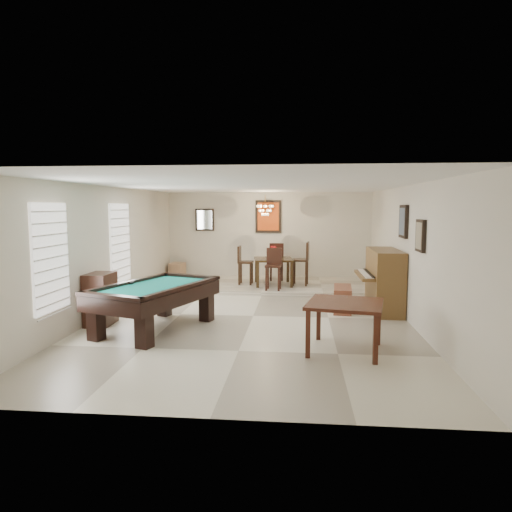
% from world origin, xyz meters
% --- Properties ---
extents(ground_plane, '(6.00, 9.00, 0.02)m').
position_xyz_m(ground_plane, '(0.00, 0.00, -0.01)').
color(ground_plane, beige).
extents(wall_back, '(6.00, 0.04, 2.60)m').
position_xyz_m(wall_back, '(0.00, 4.50, 1.30)').
color(wall_back, silver).
rests_on(wall_back, ground_plane).
extents(wall_front, '(6.00, 0.04, 2.60)m').
position_xyz_m(wall_front, '(0.00, -4.50, 1.30)').
color(wall_front, silver).
rests_on(wall_front, ground_plane).
extents(wall_left, '(0.04, 9.00, 2.60)m').
position_xyz_m(wall_left, '(-3.00, 0.00, 1.30)').
color(wall_left, silver).
rests_on(wall_left, ground_plane).
extents(wall_right, '(0.04, 9.00, 2.60)m').
position_xyz_m(wall_right, '(3.00, 0.00, 1.30)').
color(wall_right, silver).
rests_on(wall_right, ground_plane).
extents(ceiling, '(6.00, 9.00, 0.04)m').
position_xyz_m(ceiling, '(0.00, 0.00, 2.60)').
color(ceiling, white).
rests_on(ceiling, wall_back).
extents(dining_step, '(6.00, 2.50, 0.12)m').
position_xyz_m(dining_step, '(0.00, 3.25, 0.06)').
color(dining_step, beige).
rests_on(dining_step, ground_plane).
extents(window_left_front, '(0.06, 1.00, 1.70)m').
position_xyz_m(window_left_front, '(-2.97, -2.20, 1.40)').
color(window_left_front, white).
rests_on(window_left_front, wall_left).
extents(window_left_rear, '(0.06, 1.00, 1.70)m').
position_xyz_m(window_left_rear, '(-2.97, 0.60, 1.40)').
color(window_left_rear, white).
rests_on(window_left_rear, wall_left).
extents(pool_table, '(2.00, 2.66, 0.79)m').
position_xyz_m(pool_table, '(-1.63, -1.18, 0.39)').
color(pool_table, black).
rests_on(pool_table, ground_plane).
extents(square_table, '(1.29, 1.29, 0.76)m').
position_xyz_m(square_table, '(1.61, -2.10, 0.38)').
color(square_table, '#36160D').
rests_on(square_table, ground_plane).
extents(upright_piano, '(0.87, 1.56, 1.30)m').
position_xyz_m(upright_piano, '(2.54, 0.68, 0.65)').
color(upright_piano, brown).
rests_on(upright_piano, ground_plane).
extents(piano_bench, '(0.44, 0.95, 0.51)m').
position_xyz_m(piano_bench, '(1.83, 0.61, 0.26)').
color(piano_bench, brown).
rests_on(piano_bench, ground_plane).
extents(apothecary_chest, '(0.43, 0.65, 0.97)m').
position_xyz_m(apothecary_chest, '(-2.76, -0.93, 0.48)').
color(apothecary_chest, black).
rests_on(apothecary_chest, ground_plane).
extents(dining_table, '(1.12, 1.12, 0.83)m').
position_xyz_m(dining_table, '(0.24, 3.02, 0.53)').
color(dining_table, black).
rests_on(dining_table, dining_step).
extents(flower_vase, '(0.14, 0.14, 0.21)m').
position_xyz_m(flower_vase, '(0.24, 3.02, 1.05)').
color(flower_vase, '#A90E0F').
rests_on(flower_vase, dining_table).
extents(dining_chair_south, '(0.41, 0.41, 1.04)m').
position_xyz_m(dining_chair_south, '(0.28, 2.27, 0.64)').
color(dining_chair_south, black).
rests_on(dining_chair_south, dining_step).
extents(dining_chair_north, '(0.41, 0.41, 1.06)m').
position_xyz_m(dining_chair_north, '(0.28, 3.81, 0.65)').
color(dining_chair_north, black).
rests_on(dining_chair_north, dining_step).
extents(dining_chair_west, '(0.39, 0.39, 1.02)m').
position_xyz_m(dining_chair_west, '(-0.51, 3.03, 0.63)').
color(dining_chair_west, black).
rests_on(dining_chair_west, dining_step).
extents(dining_chair_east, '(0.47, 0.47, 1.15)m').
position_xyz_m(dining_chair_east, '(0.95, 3.06, 0.69)').
color(dining_chair_east, black).
rests_on(dining_chair_east, dining_step).
extents(corner_bench, '(0.43, 0.51, 0.42)m').
position_xyz_m(corner_bench, '(-2.67, 4.12, 0.33)').
color(corner_bench, '#A17857').
rests_on(corner_bench, dining_step).
extents(chandelier, '(0.44, 0.44, 0.60)m').
position_xyz_m(chandelier, '(0.00, 3.20, 2.20)').
color(chandelier, '#FFE5B2').
rests_on(chandelier, ceiling).
extents(back_painting, '(0.75, 0.06, 0.95)m').
position_xyz_m(back_painting, '(0.00, 4.46, 1.90)').
color(back_painting, '#D84C14').
rests_on(back_painting, wall_back).
extents(back_mirror, '(0.55, 0.06, 0.65)m').
position_xyz_m(back_mirror, '(-1.90, 4.46, 1.80)').
color(back_mirror, white).
rests_on(back_mirror, wall_back).
extents(right_picture_upper, '(0.06, 0.55, 0.65)m').
position_xyz_m(right_picture_upper, '(2.96, 0.30, 1.90)').
color(right_picture_upper, slate).
rests_on(right_picture_upper, wall_right).
extents(right_picture_lower, '(0.06, 0.45, 0.55)m').
position_xyz_m(right_picture_lower, '(2.96, -1.00, 1.70)').
color(right_picture_lower, gray).
rests_on(right_picture_lower, wall_right).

